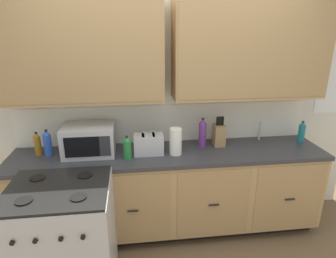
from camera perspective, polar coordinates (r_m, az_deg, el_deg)
The scene contains 14 objects.
ground_plane at distance 3.10m, azimuth 1.08°, elevation -22.23°, with size 8.00×8.00×0.00m, color brown.
wall_unit at distance 2.85m, azimuth -0.10°, elevation 10.43°, with size 4.24×0.40×2.36m.
counter_run at distance 3.07m, azimuth 0.38°, elevation -12.03°, with size 3.07×0.64×0.90m.
stove_range at distance 2.59m, azimuth -19.61°, elevation -19.73°, with size 0.76×0.68×0.95m.
microwave at distance 2.89m, azimuth -15.16°, elevation -2.03°, with size 0.48×0.37×0.28m.
toaster at distance 2.81m, azimuth -3.84°, elevation -2.95°, with size 0.28×0.18×0.19m.
knife_block at distance 3.03m, azimuth 9.91°, elevation -1.09°, with size 0.11×0.14×0.31m.
sink_faucet at distance 3.29m, azimuth 17.45°, elevation -0.37°, with size 0.02×0.02×0.20m, color #B2B5BA.
paper_towel_roll at distance 2.77m, azimuth 1.51°, elevation -2.44°, with size 0.12×0.12×0.26m, color white.
bottle_green at distance 2.71m, azimuth -7.95°, elevation -3.65°, with size 0.07×0.07×0.22m.
bottle_amber at distance 3.02m, azimuth -24.13°, elevation -2.68°, with size 0.06×0.06×0.23m.
bottle_violet at distance 2.96m, azimuth 6.76°, elevation -0.73°, with size 0.08×0.08×0.30m.
bottle_blue at distance 2.97m, azimuth -22.46°, elevation -2.56°, with size 0.07×0.07×0.26m.
bottle_teal at distance 3.39m, azimuth 24.66°, elevation -0.49°, with size 0.07×0.07×0.23m.
Camera 1 is at (-0.34, -2.30, 2.05)m, focal length 31.20 mm.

